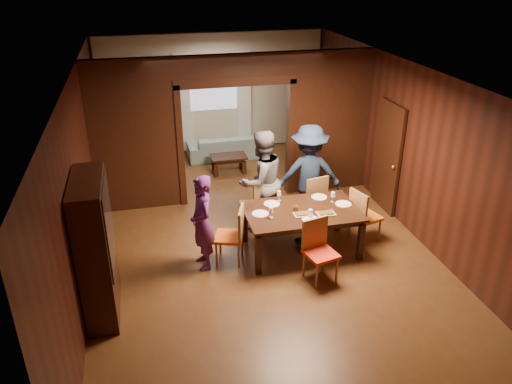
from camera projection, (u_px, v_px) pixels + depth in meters
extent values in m
plane|color=#522B17|center=(255.00, 235.00, 8.89)|extent=(9.00, 9.00, 0.00)
cube|color=silver|center=(255.00, 72.00, 7.64)|extent=(5.50, 9.00, 0.02)
cube|color=black|center=(213.00, 93.00, 12.21)|extent=(5.50, 0.02, 2.90)
cube|color=black|center=(82.00, 175.00, 7.69)|extent=(0.02, 9.00, 2.90)
cube|color=black|center=(406.00, 146.00, 8.84)|extent=(0.02, 9.00, 2.90)
cube|color=black|center=(136.00, 150.00, 9.37)|extent=(1.65, 0.15, 2.40)
cube|color=black|center=(329.00, 134.00, 10.18)|extent=(1.65, 0.15, 2.40)
cube|color=black|center=(235.00, 67.00, 9.15)|extent=(5.50, 0.15, 0.50)
cube|color=beige|center=(213.00, 93.00, 12.19)|extent=(5.40, 0.04, 2.85)
imported|color=#592265|center=(202.00, 223.00, 7.71)|extent=(0.45, 0.62, 1.56)
imported|color=#545259|center=(261.00, 181.00, 8.75)|extent=(1.10, 0.99, 1.85)
imported|color=#152136|center=(309.00, 174.00, 9.04)|extent=(1.30, 0.89, 1.85)
imported|color=#7E9EA5|center=(227.00, 146.00, 12.19)|extent=(1.93, 0.78, 0.56)
imported|color=black|center=(306.00, 204.00, 8.22)|extent=(0.34, 0.34, 0.08)
cube|color=black|center=(301.00, 230.00, 8.29)|extent=(1.86, 1.16, 0.76)
cube|color=black|center=(229.00, 164.00, 11.38)|extent=(0.80, 0.50, 0.40)
cube|color=black|center=(96.00, 249.00, 6.62)|extent=(0.40, 1.20, 2.00)
cube|color=black|center=(388.00, 157.00, 9.44)|extent=(0.06, 0.90, 2.10)
cube|color=silver|center=(213.00, 83.00, 12.05)|extent=(1.20, 0.03, 1.30)
cube|color=white|center=(183.00, 104.00, 12.06)|extent=(0.35, 0.06, 2.40)
cube|color=white|center=(244.00, 100.00, 12.37)|extent=(0.35, 0.06, 2.40)
cylinder|color=white|center=(260.00, 214.00, 8.00)|extent=(0.27, 0.27, 0.01)
cylinder|color=silver|center=(272.00, 204.00, 8.31)|extent=(0.27, 0.27, 0.01)
cylinder|color=silver|center=(319.00, 197.00, 8.55)|extent=(0.27, 0.27, 0.01)
cylinder|color=white|center=(343.00, 204.00, 8.31)|extent=(0.27, 0.27, 0.01)
cylinder|color=white|center=(311.00, 220.00, 7.82)|extent=(0.27, 0.27, 0.01)
cube|color=gray|center=(303.00, 214.00, 7.97)|extent=(0.30, 0.20, 0.04)
cube|color=gray|center=(326.00, 213.00, 7.99)|extent=(0.30, 0.20, 0.04)
cylinder|color=white|center=(310.00, 214.00, 7.87)|extent=(0.07, 0.07, 0.14)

